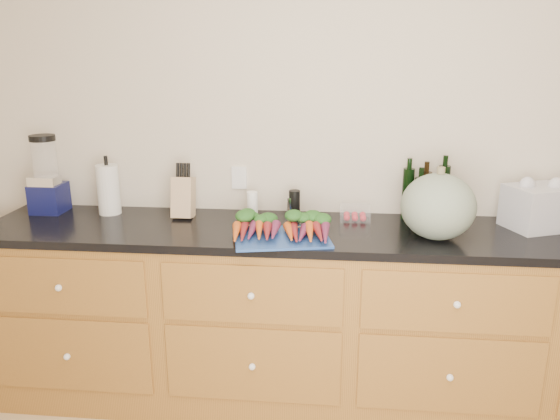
# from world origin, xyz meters

# --- Properties ---
(wall_back) EXTENTS (4.10, 0.05, 2.60)m
(wall_back) POSITION_xyz_m (0.00, 1.62, 1.30)
(wall_back) COLOR beige
(wall_back) RESTS_ON ground
(cabinets) EXTENTS (3.60, 0.64, 0.90)m
(cabinets) POSITION_xyz_m (0.00, 1.30, 0.45)
(cabinets) COLOR brown
(cabinets) RESTS_ON ground
(countertop) EXTENTS (3.64, 0.62, 0.04)m
(countertop) POSITION_xyz_m (0.00, 1.30, 0.92)
(countertop) COLOR black
(countertop) RESTS_ON cabinets
(cutting_board) EXTENTS (0.49, 0.40, 0.01)m
(cutting_board) POSITION_xyz_m (-0.33, 1.14, 0.95)
(cutting_board) COLOR #21458F
(cutting_board) RESTS_ON countertop
(carrots) EXTENTS (0.46, 0.34, 0.07)m
(carrots) POSITION_xyz_m (-0.33, 1.18, 0.98)
(carrots) COLOR #DA5919
(carrots) RESTS_ON cutting_board
(squash) EXTENTS (0.34, 0.34, 0.30)m
(squash) POSITION_xyz_m (0.38, 1.22, 1.09)
(squash) COLOR slate
(squash) RESTS_ON countertop
(blender_appliance) EXTENTS (0.16, 0.16, 0.41)m
(blender_appliance) POSITION_xyz_m (-1.61, 1.46, 1.12)
(blender_appliance) COLOR #0E1142
(blender_appliance) RESTS_ON countertop
(paper_towel) EXTENTS (0.12, 0.12, 0.26)m
(paper_towel) POSITION_xyz_m (-1.28, 1.46, 1.07)
(paper_towel) COLOR silver
(paper_towel) RESTS_ON countertop
(knife_block) EXTENTS (0.10, 0.10, 0.21)m
(knife_block) POSITION_xyz_m (-0.87, 1.44, 1.04)
(knife_block) COLOR tan
(knife_block) RESTS_ON countertop
(grinder_salt) EXTENTS (0.06, 0.06, 0.13)m
(grinder_salt) POSITION_xyz_m (-0.51, 1.48, 1.01)
(grinder_salt) COLOR white
(grinder_salt) RESTS_ON countertop
(grinder_pepper) EXTENTS (0.06, 0.06, 0.14)m
(grinder_pepper) POSITION_xyz_m (-0.29, 1.48, 1.01)
(grinder_pepper) COLOR black
(grinder_pepper) RESTS_ON countertop
(canister_chrome) EXTENTS (0.05, 0.05, 0.11)m
(canister_chrome) POSITION_xyz_m (-0.31, 1.48, 0.99)
(canister_chrome) COLOR silver
(canister_chrome) RESTS_ON countertop
(tomato_box) EXTENTS (0.15, 0.12, 0.07)m
(tomato_box) POSITION_xyz_m (0.02, 1.47, 0.98)
(tomato_box) COLOR white
(tomato_box) RESTS_ON countertop
(bottles) EXTENTS (0.23, 0.12, 0.28)m
(bottles) POSITION_xyz_m (0.37, 1.51, 1.07)
(bottles) COLOR black
(bottles) RESTS_ON countertop
(grocery_bag) EXTENTS (0.35, 0.32, 0.21)m
(grocery_bag) POSITION_xyz_m (0.90, 1.42, 1.04)
(grocery_bag) COLOR silver
(grocery_bag) RESTS_ON countertop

